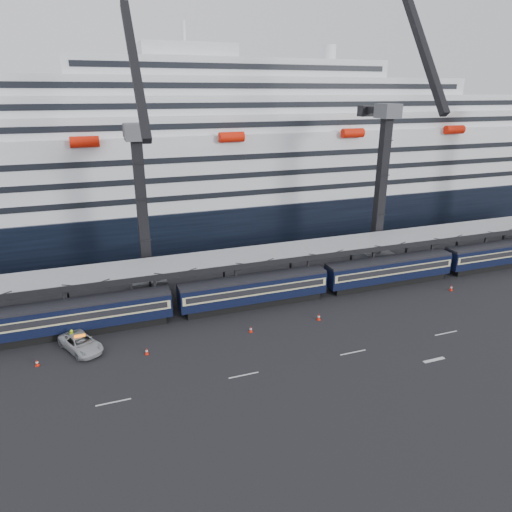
% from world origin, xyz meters
% --- Properties ---
extents(ground, '(260.00, 260.00, 0.00)m').
position_xyz_m(ground, '(0.00, 0.00, 0.00)').
color(ground, black).
rests_on(ground, ground).
extents(lane_markings, '(111.00, 4.27, 0.02)m').
position_xyz_m(lane_markings, '(8.15, -5.23, 0.01)').
color(lane_markings, beige).
rests_on(lane_markings, ground).
extents(train, '(133.05, 3.00, 4.05)m').
position_xyz_m(train, '(-4.65, 10.00, 2.20)').
color(train, black).
rests_on(train, ground).
extents(canopy, '(130.00, 6.25, 5.53)m').
position_xyz_m(canopy, '(0.00, 14.00, 5.25)').
color(canopy, gray).
rests_on(canopy, ground).
extents(cruise_ship, '(214.09, 28.84, 34.00)m').
position_xyz_m(cruise_ship, '(-1.08, 45.99, 12.34)').
color(cruise_ship, black).
rests_on(cruise_ship, ground).
extents(crane_dark_near, '(4.50, 17.75, 35.08)m').
position_xyz_m(crane_dark_near, '(-20.00, 18.59, 11.93)').
color(crane_dark_near, '#45484B').
rests_on(crane_dark_near, ground).
extents(crane_dark_mid, '(4.50, 18.24, 39.64)m').
position_xyz_m(crane_dark_mid, '(15.00, 17.59, 13.36)').
color(crane_dark_mid, '#45484B').
rests_on(crane_dark_mid, ground).
extents(pickup_truck, '(5.02, 6.37, 1.61)m').
position_xyz_m(pickup_truck, '(-28.63, 6.06, 0.80)').
color(pickup_truck, '#A2A5A9').
rests_on(pickup_truck, ground).
extents(worker, '(0.79, 0.69, 1.83)m').
position_xyz_m(worker, '(-29.47, 7.50, 0.91)').
color(worker, '#C4F30C').
rests_on(worker, ground).
extents(traffic_cone_a, '(0.37, 0.37, 0.74)m').
position_xyz_m(traffic_cone_a, '(-32.76, 4.42, 0.36)').
color(traffic_cone_a, red).
rests_on(traffic_cone_a, ground).
extents(traffic_cone_b, '(0.37, 0.37, 0.74)m').
position_xyz_m(traffic_cone_b, '(-22.28, 2.91, 0.37)').
color(traffic_cone_b, red).
rests_on(traffic_cone_b, ground).
extents(traffic_cone_c, '(0.37, 0.37, 0.73)m').
position_xyz_m(traffic_cone_c, '(-10.63, 3.66, 0.36)').
color(traffic_cone_c, red).
rests_on(traffic_cone_c, ground).
extents(traffic_cone_d, '(0.40, 0.40, 0.81)m').
position_xyz_m(traffic_cone_d, '(-2.05, 3.69, 0.40)').
color(traffic_cone_d, red).
rests_on(traffic_cone_d, ground).
extents(traffic_cone_e, '(0.41, 0.41, 0.82)m').
position_xyz_m(traffic_cone_e, '(18.89, 5.26, 0.41)').
color(traffic_cone_e, red).
rests_on(traffic_cone_e, ground).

